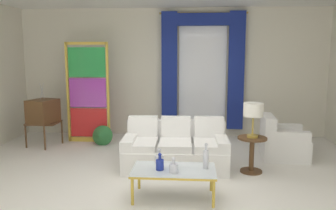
% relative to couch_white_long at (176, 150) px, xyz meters
% --- Properties ---
extents(ground_plane, '(16.00, 16.00, 0.00)m').
position_rel_couch_white_long_xyz_m(ground_plane, '(-0.22, -0.65, -0.30)').
color(ground_plane, white).
extents(wall_rear, '(8.00, 0.12, 3.00)m').
position_rel_couch_white_long_xyz_m(wall_rear, '(-0.22, 2.41, 1.20)').
color(wall_rear, silver).
rests_on(wall_rear, ground).
extents(curtained_window, '(2.00, 0.17, 2.70)m').
position_rel_couch_white_long_xyz_m(curtained_window, '(0.50, 2.25, 1.44)').
color(curtained_window, white).
rests_on(curtained_window, ground).
extents(couch_white_long, '(1.78, 0.96, 0.86)m').
position_rel_couch_white_long_xyz_m(couch_white_long, '(0.00, 0.00, 0.00)').
color(couch_white_long, white).
rests_on(couch_white_long, ground).
extents(coffee_table, '(1.13, 0.62, 0.41)m').
position_rel_couch_white_long_xyz_m(coffee_table, '(0.04, -1.27, 0.07)').
color(coffee_table, silver).
rests_on(coffee_table, ground).
extents(bottle_blue_decanter, '(0.07, 0.07, 0.36)m').
position_rel_couch_white_long_xyz_m(bottle_blue_decanter, '(0.48, -1.23, 0.25)').
color(bottle_blue_decanter, silver).
rests_on(bottle_blue_decanter, coffee_table).
extents(bottle_crystal_tall, '(0.13, 0.13, 0.22)m').
position_rel_couch_white_long_xyz_m(bottle_crystal_tall, '(-0.18, -1.07, 0.18)').
color(bottle_crystal_tall, silver).
rests_on(bottle_crystal_tall, coffee_table).
extents(bottle_amber_squat, '(0.11, 0.11, 0.23)m').
position_rel_couch_white_long_xyz_m(bottle_amber_squat, '(-0.14, -1.33, 0.19)').
color(bottle_amber_squat, navy).
rests_on(bottle_amber_squat, coffee_table).
extents(bottle_ruby_flask, '(0.11, 0.11, 0.21)m').
position_rel_couch_white_long_xyz_m(bottle_ruby_flask, '(0.05, -1.41, 0.18)').
color(bottle_ruby_flask, silver).
rests_on(bottle_ruby_flask, coffee_table).
extents(vintage_tv, '(0.65, 0.70, 1.35)m').
position_rel_couch_white_long_xyz_m(vintage_tv, '(-2.87, 1.16, 0.42)').
color(vintage_tv, brown).
rests_on(vintage_tv, ground).
extents(armchair_white, '(0.87, 0.87, 0.80)m').
position_rel_couch_white_long_xyz_m(armchair_white, '(1.96, 0.69, -0.02)').
color(armchair_white, white).
rests_on(armchair_white, ground).
extents(stained_glass_divider, '(0.95, 0.05, 2.20)m').
position_rel_couch_white_long_xyz_m(stained_glass_divider, '(-2.01, 1.56, 0.75)').
color(stained_glass_divider, gold).
rests_on(stained_glass_divider, ground).
extents(peacock_figurine, '(0.44, 0.60, 0.50)m').
position_rel_couch_white_long_xyz_m(peacock_figurine, '(-1.65, 1.20, -0.08)').
color(peacock_figurine, beige).
rests_on(peacock_figurine, ground).
extents(round_side_table, '(0.48, 0.48, 0.59)m').
position_rel_couch_white_long_xyz_m(round_side_table, '(1.27, -0.17, 0.05)').
color(round_side_table, brown).
rests_on(round_side_table, ground).
extents(table_lamp_brass, '(0.32, 0.32, 0.57)m').
position_rel_couch_white_long_xyz_m(table_lamp_brass, '(1.27, -0.17, 0.72)').
color(table_lamp_brass, '#B29338').
rests_on(table_lamp_brass, round_side_table).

